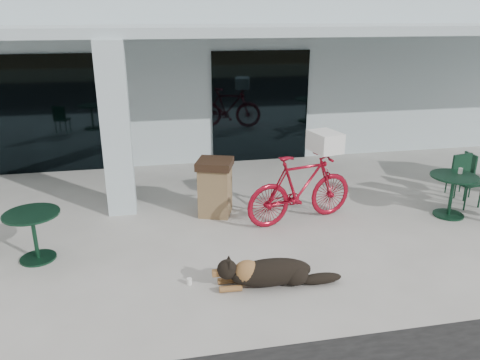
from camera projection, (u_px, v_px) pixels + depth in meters
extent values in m
plane|color=#B2AFA8|center=(220.00, 262.00, 7.04)|extent=(80.00, 80.00, 0.00)
cube|color=#AEC0C6|center=(176.00, 58.00, 14.12)|extent=(22.00, 7.00, 4.50)
cube|color=black|center=(46.00, 115.00, 10.60)|extent=(2.80, 0.06, 2.70)
cube|color=black|center=(260.00, 107.00, 11.50)|extent=(2.40, 0.06, 2.70)
cube|color=#AEC0C6|center=(116.00, 130.00, 8.36)|extent=(0.50, 0.50, 3.12)
cube|color=#AEC0C6|center=(190.00, 30.00, 9.28)|extent=(22.00, 2.80, 0.18)
imported|color=maroon|center=(301.00, 188.00, 8.23)|extent=(2.16, 1.06, 1.25)
cube|color=white|center=(325.00, 142.00, 8.13)|extent=(0.55, 0.67, 0.35)
cylinder|color=white|center=(189.00, 281.00, 6.45)|extent=(0.08, 0.08, 0.09)
cylinder|color=white|center=(460.00, 171.00, 8.47)|extent=(0.09, 0.09, 0.10)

